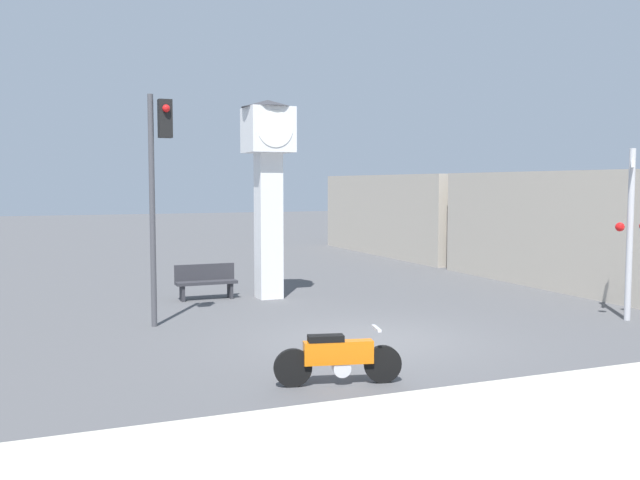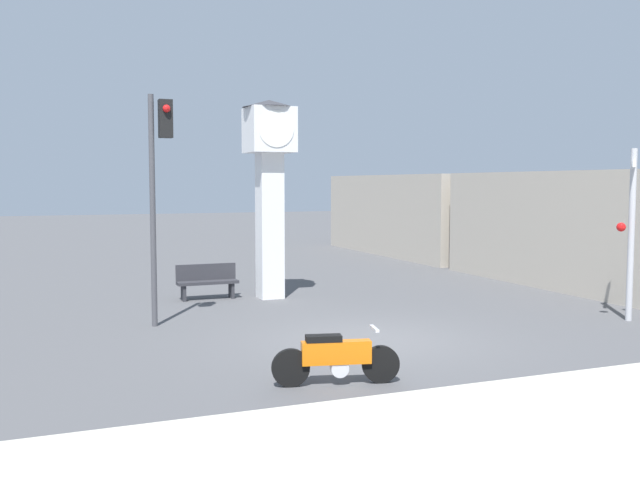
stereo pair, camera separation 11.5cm
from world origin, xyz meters
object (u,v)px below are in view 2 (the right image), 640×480
at_px(freight_train, 479,221).
at_px(railroad_crossing_signal, 632,227).
at_px(clock_tower, 270,168).
at_px(traffic_light, 158,170).
at_px(bench, 207,281).
at_px(motorcycle, 336,358).

height_order(freight_train, railroad_crossing_signal, railroad_crossing_signal).
xyz_separation_m(clock_tower, traffic_light, (-3.32, -2.69, -0.12)).
xyz_separation_m(freight_train, traffic_light, (-12.48, -6.49, 1.64)).
bearing_deg(railroad_crossing_signal, clock_tower, 137.07).
bearing_deg(railroad_crossing_signal, bench, 141.36).
bearing_deg(motorcycle, clock_tower, 92.05).
distance_m(motorcycle, traffic_light, 6.49).
bearing_deg(clock_tower, motorcycle, -101.07).
distance_m(clock_tower, traffic_light, 4.28).
distance_m(clock_tower, freight_train, 10.07).
height_order(motorcycle, railroad_crossing_signal, railroad_crossing_signal).
xyz_separation_m(traffic_light, railroad_crossing_signal, (9.77, -3.30, -1.26)).
distance_m(motorcycle, freight_train, 16.20).
bearing_deg(bench, motorcycle, -90.04).
height_order(clock_tower, traffic_light, clock_tower).
bearing_deg(freight_train, bench, -162.65).
distance_m(motorcycle, railroad_crossing_signal, 8.52).
distance_m(motorcycle, clock_tower, 8.92).
xyz_separation_m(motorcycle, railroad_crossing_signal, (8.05, 2.23, 1.67)).
relative_size(railroad_crossing_signal, bench, 2.39).
bearing_deg(bench, freight_train, 17.35).
xyz_separation_m(motorcycle, clock_tower, (1.61, 8.23, 3.04)).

